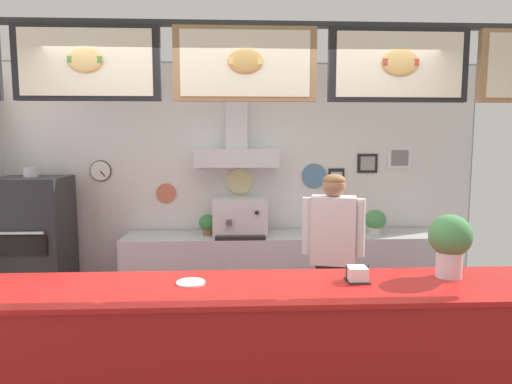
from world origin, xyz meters
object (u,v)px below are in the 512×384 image
object	(u,v)px
potted_sage	(375,221)
napkin_holder	(357,275)
pizza_oven	(35,250)
shop_worker	(333,258)
espresso_machine	(240,218)
potted_thyme	(208,223)
basil_vase	(450,243)
condiment_plate	(191,283)

from	to	relation	value
potted_sage	napkin_holder	bearing A→B (deg)	-110.17
pizza_oven	shop_worker	bearing A→B (deg)	-16.83
pizza_oven	potted_sage	distance (m)	3.67
espresso_machine	napkin_holder	bearing A→B (deg)	-72.43
pizza_oven	potted_thyme	size ratio (longest dim) A/B	7.26
basil_vase	potted_thyme	bearing A→B (deg)	127.29
potted_sage	condiment_plate	xyz separation A→B (m)	(-1.82, -2.19, 0.03)
pizza_oven	potted_sage	world-z (taller)	pizza_oven
potted_sage	potted_thyme	distance (m)	1.85
basil_vase	napkin_holder	distance (m)	0.63
espresso_machine	potted_thyme	bearing A→B (deg)	173.78
espresso_machine	basil_vase	world-z (taller)	basil_vase
potted_thyme	basil_vase	bearing A→B (deg)	-52.71
shop_worker	espresso_machine	size ratio (longest dim) A/B	2.80
espresso_machine	condiment_plate	distance (m)	2.20
pizza_oven	espresso_machine	distance (m)	2.19
basil_vase	napkin_holder	bearing A→B (deg)	-174.23
shop_worker	basil_vase	bearing A→B (deg)	127.63
espresso_machine	napkin_holder	xyz separation A→B (m)	(0.69, -2.18, 0.01)
pizza_oven	napkin_holder	bearing A→B (deg)	-36.20
shop_worker	potted_sage	bearing A→B (deg)	-110.29
condiment_plate	basil_vase	world-z (taller)	basil_vase
condiment_plate	napkin_holder	world-z (taller)	napkin_holder
espresso_machine	shop_worker	bearing A→B (deg)	-50.96
shop_worker	basil_vase	size ratio (longest dim) A/B	4.11
napkin_holder	pizza_oven	bearing A→B (deg)	143.80
potted_sage	condiment_plate	world-z (taller)	potted_sage
espresso_machine	potted_thyme	world-z (taller)	espresso_machine
shop_worker	condiment_plate	size ratio (longest dim) A/B	9.38
pizza_oven	potted_thyme	xyz separation A→B (m)	(1.81, 0.13, 0.24)
potted_thyme	napkin_holder	size ratio (longest dim) A/B	1.60
pizza_oven	condiment_plate	size ratio (longest dim) A/B	9.46
shop_worker	basil_vase	world-z (taller)	shop_worker
shop_worker	potted_thyme	bearing A→B (deg)	-27.45
shop_worker	napkin_holder	bearing A→B (deg)	98.79
basil_vase	napkin_holder	size ratio (longest dim) A/B	2.80
condiment_plate	napkin_holder	xyz separation A→B (m)	(1.01, -0.00, 0.03)
pizza_oven	condiment_plate	distance (m)	2.79
condiment_plate	shop_worker	bearing A→B (deg)	46.46
espresso_machine	napkin_holder	world-z (taller)	espresso_machine
pizza_oven	condiment_plate	bearing A→B (deg)	-48.59
pizza_oven	shop_worker	world-z (taller)	pizza_oven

